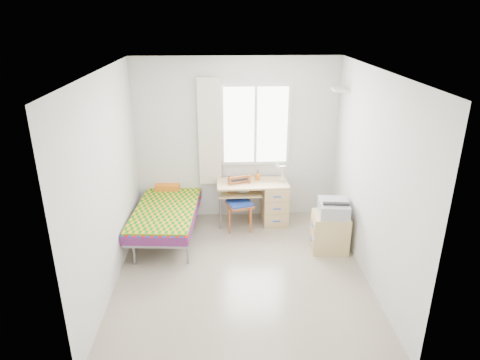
% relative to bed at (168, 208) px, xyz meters
% --- Properties ---
extents(floor, '(3.50, 3.50, 0.00)m').
position_rel_bed_xyz_m(floor, '(1.08, -1.19, -0.41)').
color(floor, '#BCAD93').
rests_on(floor, ground).
extents(ceiling, '(3.50, 3.50, 0.00)m').
position_rel_bed_xyz_m(ceiling, '(1.08, -1.19, 2.19)').
color(ceiling, white).
rests_on(ceiling, wall_back).
extents(wall_back, '(3.20, 0.00, 3.20)m').
position_rel_bed_xyz_m(wall_back, '(1.08, 0.56, 0.89)').
color(wall_back, silver).
rests_on(wall_back, ground).
extents(wall_left, '(0.00, 3.50, 3.50)m').
position_rel_bed_xyz_m(wall_left, '(-0.52, -1.19, 0.89)').
color(wall_left, silver).
rests_on(wall_left, ground).
extents(wall_right, '(0.00, 3.50, 3.50)m').
position_rel_bed_xyz_m(wall_right, '(2.68, -1.19, 0.89)').
color(wall_right, silver).
rests_on(wall_right, ground).
extents(window, '(1.10, 0.04, 1.30)m').
position_rel_bed_xyz_m(window, '(1.38, 0.54, 1.14)').
color(window, white).
rests_on(window, wall_back).
extents(curtain, '(0.35, 0.05, 1.70)m').
position_rel_bed_xyz_m(curtain, '(0.66, 0.49, 1.04)').
color(curtain, white).
rests_on(curtain, wall_back).
extents(floating_shelf, '(0.20, 0.32, 0.03)m').
position_rel_bed_xyz_m(floating_shelf, '(2.57, 0.21, 1.74)').
color(floating_shelf, white).
rests_on(floating_shelf, wall_right).
extents(bed, '(1.03, 1.99, 0.84)m').
position_rel_bed_xyz_m(bed, '(0.00, 0.00, 0.00)').
color(bed, gray).
rests_on(bed, floor).
extents(desk, '(1.13, 0.54, 0.70)m').
position_rel_bed_xyz_m(desk, '(1.61, 0.25, -0.03)').
color(desk, tan).
rests_on(desk, floor).
extents(chair, '(0.46, 0.46, 0.85)m').
position_rel_bed_xyz_m(chair, '(1.12, 0.10, 0.07)').
color(chair, '#963B1D').
rests_on(chair, floor).
extents(cabinet, '(0.53, 0.48, 0.54)m').
position_rel_bed_xyz_m(cabinet, '(2.37, -0.63, -0.13)').
color(cabinet, tan).
rests_on(cabinet, floor).
extents(printer, '(0.45, 0.51, 0.20)m').
position_rel_bed_xyz_m(printer, '(2.40, -0.61, 0.24)').
color(printer, '#AFB2B7').
rests_on(printer, cabinet).
extents(laptop, '(0.35, 0.30, 0.02)m').
position_rel_bed_xyz_m(laptop, '(1.14, 0.29, 0.30)').
color(laptop, black).
rests_on(laptop, desk).
extents(pen_cup, '(0.09, 0.09, 0.10)m').
position_rel_bed_xyz_m(pen_cup, '(1.40, 0.36, 0.34)').
color(pen_cup, orange).
rests_on(pen_cup, desk).
extents(task_lamp, '(0.21, 0.31, 0.36)m').
position_rel_bed_xyz_m(task_lamp, '(1.74, 0.19, 0.51)').
color(task_lamp, white).
rests_on(task_lamp, desk).
extents(book, '(0.17, 0.23, 0.02)m').
position_rel_bed_xyz_m(book, '(1.09, 0.24, 0.18)').
color(book, gray).
rests_on(book, desk).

